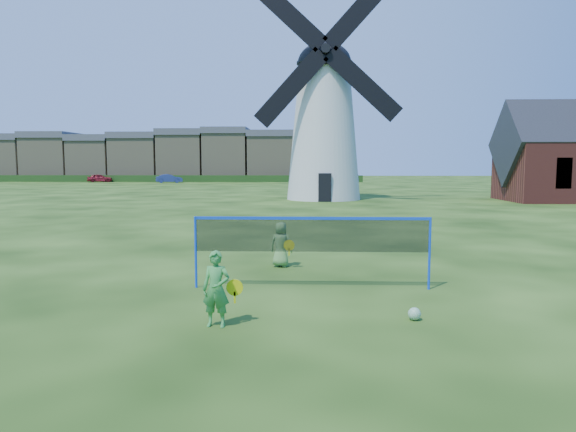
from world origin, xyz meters
The scene contains 10 objects.
ground centered at (0.00, 0.00, 0.00)m, with size 220.00×220.00×0.00m, color black.
windmill centered at (1.94, 28.21, 5.82)m, with size 10.93×5.53×16.15m.
badminton_net centered at (0.73, -0.16, 1.14)m, with size 5.05×0.05×1.55m.
player_girl centered at (-0.86, -2.84, 0.63)m, with size 0.67×0.37×1.26m.
player_boy centered at (-0.04, 2.20, 0.59)m, with size 0.69×0.52×1.17m.
play_ball centered at (2.47, -2.38, 0.11)m, with size 0.22×0.22×0.22m, color green.
terraced_houses centered at (-26.17, 72.00, 3.93)m, with size 51.04×8.40×8.35m.
hedge centered at (-22.00, 66.00, 0.50)m, with size 62.00×0.80×1.00m, color #193814.
car_left centered at (-29.99, 64.69, 0.60)m, with size 1.42×3.52×1.20m, color maroon.
car_right centered at (-18.89, 62.10, 0.62)m, with size 1.30×3.74×1.23m, color navy.
Camera 1 is at (0.60, -11.09, 2.67)m, focal length 32.28 mm.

